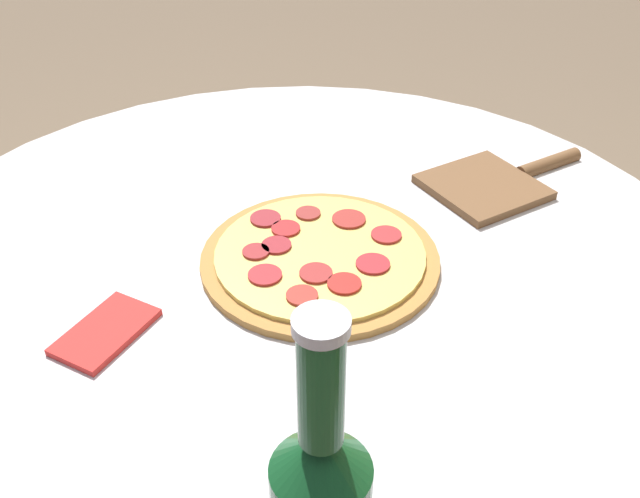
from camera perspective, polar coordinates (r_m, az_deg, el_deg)
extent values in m
cylinder|color=silver|center=(1.16, -1.66, -15.87)|extent=(0.11, 0.11, 0.71)
cylinder|color=silver|center=(0.90, -2.05, -1.28)|extent=(1.07, 1.07, 0.02)
cylinder|color=#B77F3D|center=(0.88, 0.00, -0.79)|extent=(0.29, 0.29, 0.01)
cylinder|color=#EACC60|center=(0.87, 0.00, -0.37)|extent=(0.26, 0.26, 0.01)
cylinder|color=#A6292A|center=(0.90, 5.32, 1.13)|extent=(0.04, 0.04, 0.00)
cylinder|color=#A82429|center=(0.85, 4.25, -1.20)|extent=(0.04, 0.04, 0.00)
cylinder|color=maroon|center=(0.89, -3.48, 0.48)|extent=(0.04, 0.04, 0.00)
cylinder|color=maroon|center=(0.94, -0.96, 2.88)|extent=(0.03, 0.03, 0.00)
cylinder|color=#A32427|center=(0.83, -4.43, -2.09)|extent=(0.04, 0.04, 0.00)
cylinder|color=maroon|center=(0.93, -4.38, 2.45)|extent=(0.04, 0.04, 0.00)
cylinder|color=maroon|center=(0.83, -0.33, -1.95)|extent=(0.04, 0.04, 0.00)
cylinder|color=#9E2C25|center=(0.93, 2.32, 2.41)|extent=(0.04, 0.04, 0.00)
cylinder|color=#A82E24|center=(0.80, -1.45, -3.74)|extent=(0.04, 0.04, 0.00)
cylinder|color=#A9221C|center=(0.82, 1.96, -2.79)|extent=(0.04, 0.04, 0.00)
cylinder|color=maroon|center=(0.87, -5.16, -0.21)|extent=(0.03, 0.03, 0.00)
cylinder|color=#A62222|center=(0.91, -2.76, 1.64)|extent=(0.04, 0.04, 0.00)
cone|color=#144C23|center=(0.46, 0.07, -16.07)|extent=(0.07, 0.07, 0.03)
cylinder|color=#144C23|center=(0.42, 0.08, -11.02)|extent=(0.03, 0.03, 0.09)
cylinder|color=silver|center=(0.38, 0.09, -6.08)|extent=(0.03, 0.03, 0.01)
cube|color=brown|center=(1.05, 12.90, 4.87)|extent=(0.20, 0.20, 0.01)
cylinder|color=brown|center=(1.13, 17.81, 6.51)|extent=(0.08, 0.11, 0.02)
cube|color=red|center=(0.81, -16.78, -6.35)|extent=(0.13, 0.11, 0.01)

